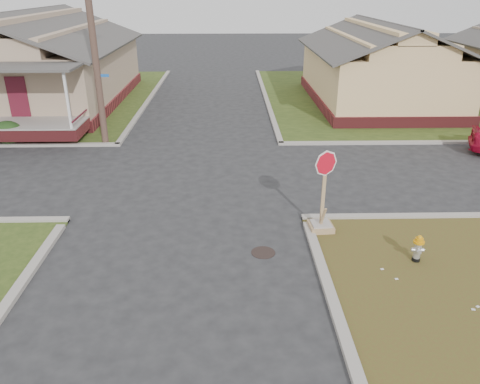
{
  "coord_description": "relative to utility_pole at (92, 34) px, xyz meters",
  "views": [
    {
      "loc": [
        1.35,
        -11.14,
        6.5
      ],
      "look_at": [
        1.62,
        1.0,
        1.1
      ],
      "focal_mm": 35.0,
      "sensor_mm": 36.0,
      "label": 1
    }
  ],
  "objects": [
    {
      "name": "utility_pole",
      "position": [
        0.0,
        0.0,
        0.0
      ],
      "size": [
        1.8,
        0.28,
        9.0
      ],
      "color": "#422E26",
      "rests_on": "ground"
    },
    {
      "name": "ground",
      "position": [
        4.2,
        -8.9,
        -4.66
      ],
      "size": [
        120.0,
        120.0,
        0.0
      ],
      "primitive_type": "plane",
      "color": "#242426",
      "rests_on": "ground"
    },
    {
      "name": "fire_hydrant",
      "position": [
        10.26,
        -9.95,
        -4.21
      ],
      "size": [
        0.27,
        0.27,
        0.74
      ],
      "rotation": [
        0.0,
        0.0,
        -0.09
      ],
      "color": "black",
      "rests_on": "ground"
    },
    {
      "name": "stop_sign",
      "position": [
        8.13,
        -8.23,
        -4.09
      ],
      "size": [
        0.68,
        0.67,
        2.4
      ],
      "rotation": [
        0.0,
        0.0,
        0.08
      ],
      "color": "#A38358",
      "rests_on": "ground"
    },
    {
      "name": "hedge_right",
      "position": [
        -4.19,
        -0.06,
        -4.09
      ],
      "size": [
        1.38,
        1.13,
        1.05
      ],
      "primitive_type": "ellipsoid",
      "color": "#1B3B15",
      "rests_on": "verge_far_left"
    },
    {
      "name": "side_house_yellow",
      "position": [
        14.2,
        7.6,
        -2.47
      ],
      "size": [
        7.6,
        11.6,
        4.7
      ],
      "color": "maroon",
      "rests_on": "ground"
    },
    {
      "name": "curbs",
      "position": [
        4.2,
        -3.9,
        -4.66
      ],
      "size": [
        80.0,
        40.0,
        0.12
      ],
      "primitive_type": null,
      "color": "#9F988F",
      "rests_on": "ground"
    },
    {
      "name": "corner_house",
      "position": [
        -5.8,
        7.78,
        -2.38
      ],
      "size": [
        10.1,
        15.5,
        5.3
      ],
      "color": "maroon",
      "rests_on": "ground"
    },
    {
      "name": "manhole",
      "position": [
        6.4,
        -9.4,
        -4.66
      ],
      "size": [
        0.64,
        0.64,
        0.01
      ],
      "primitive_type": "cylinder",
      "color": "black",
      "rests_on": "ground"
    }
  ]
}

